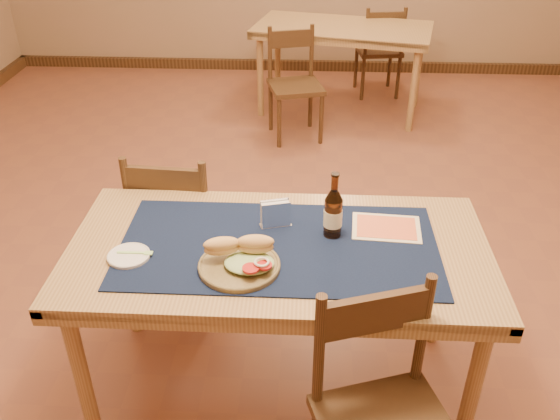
{
  "coord_description": "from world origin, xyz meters",
  "views": [
    {
      "loc": [
        0.1,
        -2.63,
        2.05
      ],
      "look_at": [
        0.0,
        -0.7,
        0.85
      ],
      "focal_mm": 38.0,
      "sensor_mm": 36.0,
      "label": 1
    }
  ],
  "objects_px": {
    "main_table": "(279,264)",
    "napkin_holder": "(276,214)",
    "sandwich_plate": "(241,260)",
    "back_table": "(343,36)",
    "chair_main_near": "(385,420)",
    "beer_bottle": "(333,213)",
    "chair_main_far": "(179,225)"
  },
  "relations": [
    {
      "from": "chair_main_far",
      "to": "sandwich_plate",
      "type": "bearing_deg",
      "value": -60.91
    },
    {
      "from": "chair_main_far",
      "to": "chair_main_near",
      "type": "distance_m",
      "value": 1.43
    },
    {
      "from": "chair_main_far",
      "to": "napkin_holder",
      "type": "bearing_deg",
      "value": -40.49
    },
    {
      "from": "back_table",
      "to": "sandwich_plate",
      "type": "bearing_deg",
      "value": -98.44
    },
    {
      "from": "chair_main_near",
      "to": "beer_bottle",
      "type": "height_order",
      "value": "beer_bottle"
    },
    {
      "from": "main_table",
      "to": "napkin_holder",
      "type": "bearing_deg",
      "value": 98.18
    },
    {
      "from": "main_table",
      "to": "sandwich_plate",
      "type": "xyz_separation_m",
      "value": [
        -0.13,
        -0.14,
        0.12
      ]
    },
    {
      "from": "main_table",
      "to": "napkin_holder",
      "type": "relative_size",
      "value": 12.23
    },
    {
      "from": "back_table",
      "to": "chair_main_near",
      "type": "xyz_separation_m",
      "value": [
        0.0,
        -3.74,
        -0.19
      ]
    },
    {
      "from": "back_table",
      "to": "sandwich_plate",
      "type": "height_order",
      "value": "sandwich_plate"
    },
    {
      "from": "chair_main_far",
      "to": "main_table",
      "type": "bearing_deg",
      "value": -47.32
    },
    {
      "from": "chair_main_far",
      "to": "beer_bottle",
      "type": "xyz_separation_m",
      "value": [
        0.72,
        -0.48,
        0.39
      ]
    },
    {
      "from": "beer_bottle",
      "to": "napkin_holder",
      "type": "height_order",
      "value": "beer_bottle"
    },
    {
      "from": "back_table",
      "to": "chair_main_far",
      "type": "xyz_separation_m",
      "value": [
        -0.88,
        -2.62,
        -0.21
      ]
    },
    {
      "from": "chair_main_near",
      "to": "napkin_holder",
      "type": "xyz_separation_m",
      "value": [
        -0.39,
        0.69,
        0.33
      ]
    },
    {
      "from": "main_table",
      "to": "back_table",
      "type": "bearing_deg",
      "value": 83.4
    },
    {
      "from": "main_table",
      "to": "chair_main_near",
      "type": "xyz_separation_m",
      "value": [
        0.37,
        -0.56,
        -0.19
      ]
    },
    {
      "from": "back_table",
      "to": "chair_main_far",
      "type": "relative_size",
      "value": 1.76
    },
    {
      "from": "napkin_holder",
      "to": "back_table",
      "type": "bearing_deg",
      "value": 82.74
    },
    {
      "from": "chair_main_far",
      "to": "chair_main_near",
      "type": "relative_size",
      "value": 0.98
    },
    {
      "from": "back_table",
      "to": "beer_bottle",
      "type": "distance_m",
      "value": 3.11
    },
    {
      "from": "back_table",
      "to": "chair_main_far",
      "type": "height_order",
      "value": "chair_main_far"
    },
    {
      "from": "chair_main_far",
      "to": "sandwich_plate",
      "type": "height_order",
      "value": "chair_main_far"
    },
    {
      "from": "chair_main_near",
      "to": "napkin_holder",
      "type": "bearing_deg",
      "value": 119.39
    },
    {
      "from": "chair_main_far",
      "to": "sandwich_plate",
      "type": "xyz_separation_m",
      "value": [
        0.39,
        -0.7,
        0.32
      ]
    },
    {
      "from": "sandwich_plate",
      "to": "napkin_holder",
      "type": "bearing_deg",
      "value": 69.25
    },
    {
      "from": "beer_bottle",
      "to": "sandwich_plate",
      "type": "bearing_deg",
      "value": -145.6
    },
    {
      "from": "chair_main_far",
      "to": "napkin_holder",
      "type": "relative_size",
      "value": 6.79
    },
    {
      "from": "main_table",
      "to": "sandwich_plate",
      "type": "relative_size",
      "value": 5.41
    },
    {
      "from": "main_table",
      "to": "chair_main_far",
      "type": "height_order",
      "value": "chair_main_far"
    },
    {
      "from": "main_table",
      "to": "napkin_holder",
      "type": "distance_m",
      "value": 0.2
    },
    {
      "from": "chair_main_near",
      "to": "beer_bottle",
      "type": "bearing_deg",
      "value": 104.68
    }
  ]
}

